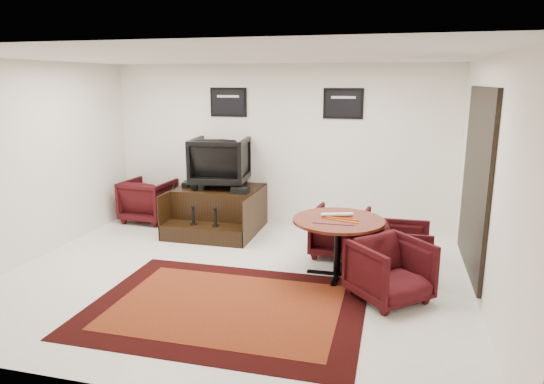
{
  "coord_description": "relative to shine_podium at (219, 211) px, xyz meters",
  "views": [
    {
      "loc": [
        1.98,
        -5.66,
        2.52
      ],
      "look_at": [
        0.29,
        0.9,
        0.96
      ],
      "focal_mm": 32.0,
      "sensor_mm": 36.0,
      "label": 1
    }
  ],
  "objects": [
    {
      "name": "polish_kit",
      "position": [
        0.48,
        -0.26,
        0.44
      ],
      "size": [
        0.27,
        0.19,
        0.09
      ],
      "primitive_type": "cube",
      "rotation": [
        0.0,
        0.0,
        -0.03
      ],
      "color": "black",
      "rests_on": "shine_podium"
    },
    {
      "name": "table_chair_window",
      "position": [
        3.06,
        -1.21,
        0.03
      ],
      "size": [
        0.69,
        0.73,
        0.74
      ],
      "primitive_type": "imported",
      "rotation": [
        0.0,
        0.0,
        1.59
      ],
      "color": "black",
      "rests_on": "ground"
    },
    {
      "name": "shine_podium",
      "position": [
        0.0,
        0.0,
        0.0
      ],
      "size": [
        1.42,
        1.47,
        0.73
      ],
      "color": "black",
      "rests_on": "ground"
    },
    {
      "name": "umbrella_black",
      "position": [
        -0.83,
        -0.2,
        0.09
      ],
      "size": [
        0.32,
        0.12,
        0.85
      ],
      "primitive_type": null,
      "color": "black",
      "rests_on": "ground"
    },
    {
      "name": "umbrella_hooked",
      "position": [
        -0.81,
        0.05,
        0.06
      ],
      "size": [
        0.3,
        0.11,
        0.8
      ],
      "primitive_type": null,
      "color": "black",
      "rests_on": "ground"
    },
    {
      "name": "shine_chair",
      "position": [
        0.0,
        0.15,
        0.87
      ],
      "size": [
        1.01,
        0.96,
        0.95
      ],
      "primitive_type": "imported",
      "rotation": [
        0.0,
        0.0,
        3.26
      ],
      "color": "black",
      "rests_on": "shine_podium"
    },
    {
      "name": "armchair_side",
      "position": [
        -1.43,
        0.2,
        0.08
      ],
      "size": [
        0.87,
        0.82,
        0.85
      ],
      "primitive_type": "imported",
      "rotation": [
        0.0,
        0.0,
        3.07
      ],
      "color": "black",
      "rests_on": "ground"
    },
    {
      "name": "paper_roll",
      "position": [
        2.19,
        -1.39,
        0.46
      ],
      "size": [
        0.41,
        0.18,
        0.05
      ],
      "primitive_type": "cylinder",
      "rotation": [
        0.0,
        1.57,
        0.32
      ],
      "color": "silver",
      "rests_on": "meeting_table"
    },
    {
      "name": "table_chair_back",
      "position": [
        2.17,
        -0.74,
        0.05
      ],
      "size": [
        0.84,
        0.79,
        0.78
      ],
      "primitive_type": "imported",
      "rotation": [
        0.0,
        0.0,
        3.03
      ],
      "color": "black",
      "rests_on": "ground"
    },
    {
      "name": "room_shell",
      "position": [
        1.32,
        -1.78,
        1.45
      ],
      "size": [
        6.02,
        5.02,
        2.81
      ],
      "color": "white",
      "rests_on": "ground"
    },
    {
      "name": "table_chair_corner",
      "position": [
        2.9,
        -2.1,
        0.06
      ],
      "size": [
        1.07,
        1.07,
        0.81
      ],
      "primitive_type": "imported",
      "rotation": [
        0.0,
        0.0,
        0.74
      ],
      "color": "black",
      "rests_on": "ground"
    },
    {
      "name": "area_rug",
      "position": [
        1.12,
        -2.76,
        -0.33
      ],
      "size": [
        3.09,
        2.32,
        0.01
      ],
      "color": "black",
      "rests_on": "ground"
    },
    {
      "name": "ground",
      "position": [
        0.91,
        -1.9,
        -0.34
      ],
      "size": [
        6.0,
        6.0,
        0.0
      ],
      "primitive_type": "plane",
      "color": "white",
      "rests_on": "ground"
    },
    {
      "name": "shoes_pair",
      "position": [
        -0.51,
        -0.03,
        0.44
      ],
      "size": [
        0.27,
        0.3,
        0.1
      ],
      "color": "black",
      "rests_on": "shine_podium"
    },
    {
      "name": "meeting_table",
      "position": [
        2.23,
        -1.52,
        0.34
      ],
      "size": [
        1.18,
        1.18,
        0.77
      ],
      "color": "#46110A",
      "rests_on": "ground"
    },
    {
      "name": "table_clutter",
      "position": [
        2.25,
        -1.61,
        0.44
      ],
      "size": [
        0.57,
        0.33,
        0.01
      ],
      "color": "orange",
      "rests_on": "meeting_table"
    }
  ]
}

